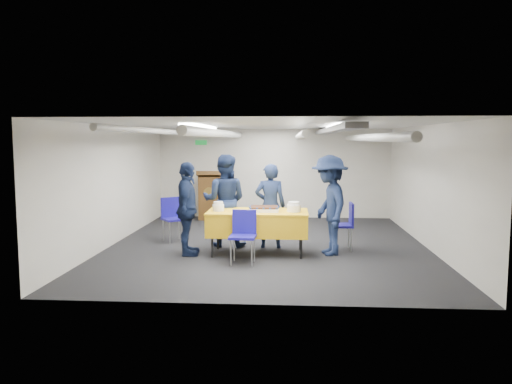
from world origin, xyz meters
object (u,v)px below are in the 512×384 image
podium (210,195)px  chair_near (243,231)px  chair_left (173,214)px  sailor_b (224,200)px  sailor_d (330,205)px  sailor_a (270,206)px  sailor_c (187,209)px  chair_right (345,221)px  serving_table (258,223)px  sheet_cake (264,209)px

podium → chair_near: bearing=-74.2°
chair_left → sailor_b: bearing=-20.9°
chair_left → sailor_d: 3.22m
chair_left → sailor_a: bearing=-14.2°
sailor_c → chair_right: bearing=-83.3°
serving_table → chair_right: (1.59, 0.46, -0.03)m
sheet_cake → podium: 4.14m
chair_near → sailor_d: 1.65m
podium → serving_table: bearing=-69.1°
chair_left → sailor_d: size_ratio=0.49×
chair_left → sailor_c: size_ratio=0.53×
serving_table → podium: size_ratio=1.41×
chair_left → sailor_a: sailor_a is taller
sailor_c → serving_table: bearing=-87.8°
chair_left → sailor_c: 1.37m
chair_near → sailor_b: size_ratio=0.50×
podium → sailor_d: size_ratio=0.71×
podium → sailor_d: 4.64m
serving_table → chair_right: size_ratio=2.03×
sheet_cake → sailor_a: size_ratio=0.33×
sailor_b → sailor_d: sailor_d is taller
serving_table → sailor_b: (-0.67, 0.62, 0.32)m
serving_table → sailor_c: 1.27m
sheet_cake → sailor_c: bearing=-174.1°
sheet_cake → sailor_b: size_ratio=0.30×
chair_right → sailor_d: sailor_d is taller
sailor_b → podium: bearing=-71.8°
serving_table → chair_left: chair_left is taller
podium → sailor_b: sailor_b is taller
sheet_cake → sailor_c: sailor_c is taller
serving_table → sheet_cake: size_ratio=3.37×
sheet_cake → chair_left: (-1.90, 1.08, -0.28)m
sheet_cake → chair_left: 2.20m
sailor_a → sailor_c: size_ratio=0.97×
sheet_cake → chair_left: chair_left is taller
chair_right → sailor_c: (-2.82, -0.63, 0.29)m
podium → chair_left: (-0.33, -2.75, -0.08)m
serving_table → podium: podium is taller
chair_near → sailor_a: sailor_a is taller
chair_right → sailor_c: bearing=-167.4°
sailor_b → sheet_cake: bearing=144.5°
podium → sailor_b: (0.78, -3.17, 0.26)m
sailor_c → sheet_cake: bearing=-90.1°
chair_near → sailor_a: size_ratio=0.55×
chair_right → sailor_d: size_ratio=0.49×
chair_near → sailor_b: (-0.48, 1.28, 0.34)m
podium → sailor_b: size_ratio=0.72×
chair_right → sailor_b: (-2.27, 0.17, 0.34)m
sheet_cake → sailor_d: (1.15, 0.08, 0.07)m
podium → chair_near: size_ratio=1.44×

